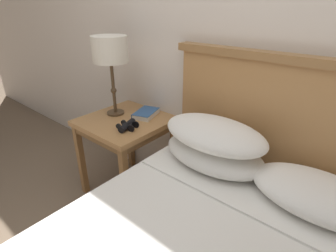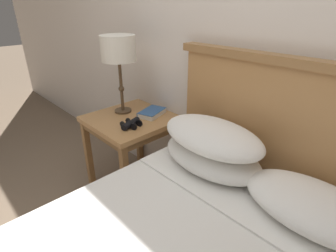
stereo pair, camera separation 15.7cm
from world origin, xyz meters
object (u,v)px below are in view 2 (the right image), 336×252
(nightstand, at_px, (132,128))
(book_on_nightstand, at_px, (152,113))
(table_lamp, at_px, (118,51))
(binoculars_pair, at_px, (131,124))

(nightstand, distance_m, book_on_nightstand, 0.19)
(table_lamp, height_order, book_on_nightstand, table_lamp)
(table_lamp, relative_size, binoculars_pair, 3.45)
(binoculars_pair, bearing_deg, book_on_nightstand, 103.96)
(nightstand, xyz_separation_m, table_lamp, (-0.14, 0.02, 0.55))
(book_on_nightstand, height_order, binoculars_pair, binoculars_pair)
(nightstand, distance_m, table_lamp, 0.56)
(nightstand, xyz_separation_m, binoculars_pair, (0.13, -0.09, 0.11))
(nightstand, xyz_separation_m, book_on_nightstand, (0.07, 0.14, 0.10))
(book_on_nightstand, bearing_deg, binoculars_pair, -76.04)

